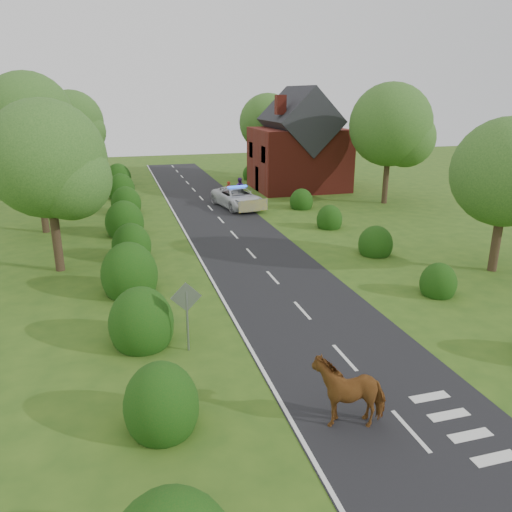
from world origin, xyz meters
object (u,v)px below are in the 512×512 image
object	(u,v)px
pedestrian_red	(229,191)
pedestrian_purple	(240,188)
police_van	(238,198)
cow	(349,393)
road_sign	(187,307)

from	to	relation	value
pedestrian_red	pedestrian_purple	size ratio (longest dim) A/B	0.90
police_van	pedestrian_red	distance (m)	2.77
cow	police_van	size ratio (longest dim) A/B	0.37
cow	road_sign	bearing A→B (deg)	-134.00
pedestrian_red	pedestrian_purple	bearing A→B (deg)	-155.55
police_van	pedestrian_red	world-z (taller)	police_van
pedestrian_red	cow	bearing A→B (deg)	84.63
cow	pedestrian_purple	size ratio (longest dim) A/B	1.23
pedestrian_purple	pedestrian_red	bearing A→B (deg)	49.17
pedestrian_red	road_sign	bearing A→B (deg)	75.15
cow	pedestrian_purple	xyz separation A→B (m)	(4.46, 29.91, 0.11)
cow	pedestrian_red	distance (m)	29.65
police_van	pedestrian_purple	distance (m)	3.37
road_sign	cow	xyz separation A→B (m)	(3.64, -5.01, -0.86)
cow	police_van	distance (m)	26.91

